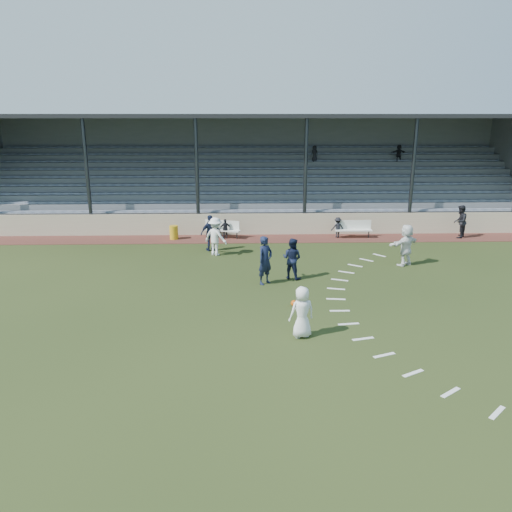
% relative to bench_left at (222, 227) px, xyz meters
% --- Properties ---
extents(ground, '(90.00, 90.00, 0.00)m').
position_rel_bench_left_xyz_m(ground, '(1.63, -10.83, -0.58)').
color(ground, '#263214').
rests_on(ground, ground).
extents(cinder_track, '(34.00, 2.00, 0.02)m').
position_rel_bench_left_xyz_m(cinder_track, '(1.63, -0.33, -0.57)').
color(cinder_track, '#4F261F').
rests_on(cinder_track, ground).
extents(retaining_wall, '(34.00, 0.18, 1.20)m').
position_rel_bench_left_xyz_m(retaining_wall, '(1.63, 0.72, 0.02)').
color(retaining_wall, '#C5B797').
rests_on(retaining_wall, ground).
extents(bench_left, '(2.02, 1.08, 0.95)m').
position_rel_bench_left_xyz_m(bench_left, '(0.00, 0.00, 0.00)').
color(bench_left, silver).
rests_on(bench_left, cinder_track).
extents(bench_right, '(2.00, 0.48, 0.95)m').
position_rel_bench_left_xyz_m(bench_right, '(7.23, -0.21, 0.00)').
color(bench_right, silver).
rests_on(bench_right, cinder_track).
extents(trash_bin, '(0.46, 0.46, 0.74)m').
position_rel_bench_left_xyz_m(trash_bin, '(-2.63, -0.32, -0.19)').
color(trash_bin, gold).
rests_on(trash_bin, cinder_track).
extents(football, '(0.22, 0.22, 0.22)m').
position_rel_bench_left_xyz_m(football, '(2.93, -10.34, -0.47)').
color(football, '#C74B0B').
rests_on(football, ground).
extents(player_white_lead, '(0.90, 0.72, 1.61)m').
position_rel_bench_left_xyz_m(player_white_lead, '(2.90, -12.85, 0.22)').
color(player_white_lead, white).
rests_on(player_white_lead, ground).
extents(player_navy_lead, '(0.84, 0.83, 1.96)m').
position_rel_bench_left_xyz_m(player_navy_lead, '(2.01, -7.84, 0.39)').
color(player_navy_lead, '#121933').
rests_on(player_navy_lead, ground).
extents(player_navy_mid, '(1.05, 0.98, 1.72)m').
position_rel_bench_left_xyz_m(player_navy_mid, '(3.15, -7.21, 0.28)').
color(player_navy_mid, '#121933').
rests_on(player_navy_mid, ground).
extents(player_white_wing, '(1.38, 1.22, 1.85)m').
position_rel_bench_left_xyz_m(player_white_wing, '(-0.19, -3.53, 0.34)').
color(player_white_wing, white).
rests_on(player_white_wing, ground).
extents(player_navy_wing, '(1.14, 0.83, 1.80)m').
position_rel_bench_left_xyz_m(player_navy_wing, '(-0.46, -2.69, 0.32)').
color(player_navy_wing, '#121933').
rests_on(player_navy_wing, ground).
extents(player_white_back, '(1.77, 1.42, 1.88)m').
position_rel_bench_left_xyz_m(player_white_back, '(8.45, -5.44, 0.36)').
color(player_white_back, white).
rests_on(player_white_back, ground).
extents(official, '(1.06, 1.11, 1.81)m').
position_rel_bench_left_xyz_m(official, '(13.06, -0.42, 0.34)').
color(official, black).
rests_on(official, cinder_track).
extents(sub_left_near, '(0.52, 0.45, 1.21)m').
position_rel_bench_left_xyz_m(sub_left_near, '(-0.66, -0.15, 0.04)').
color(sub_left_near, black).
rests_on(sub_left_near, cinder_track).
extents(sub_left_far, '(0.67, 0.37, 1.08)m').
position_rel_bench_left_xyz_m(sub_left_far, '(0.18, -0.24, -0.02)').
color(sub_left_far, black).
rests_on(sub_left_far, cinder_track).
extents(sub_right, '(0.76, 0.48, 1.12)m').
position_rel_bench_left_xyz_m(sub_right, '(6.37, -0.17, -0.00)').
color(sub_right, black).
rests_on(sub_right, cinder_track).
extents(grandstand, '(34.60, 9.00, 6.61)m').
position_rel_bench_left_xyz_m(grandstand, '(1.64, 5.43, 1.62)').
color(grandstand, slate).
rests_on(grandstand, ground).
extents(penalty_arc, '(3.89, 14.63, 0.01)m').
position_rel_bench_left_xyz_m(penalty_arc, '(5.75, -10.83, -0.58)').
color(penalty_arc, white).
rests_on(penalty_arc, ground).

